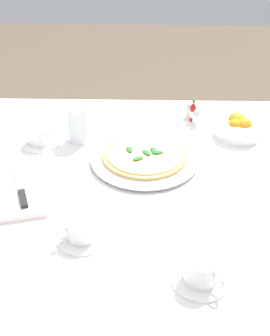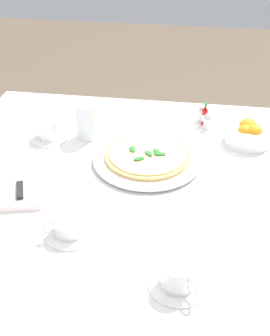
{
  "view_description": "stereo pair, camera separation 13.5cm",
  "coord_description": "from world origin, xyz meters",
  "px_view_note": "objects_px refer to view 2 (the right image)",
  "views": [
    {
      "loc": [
        -1.05,
        -0.06,
        1.54
      ],
      "look_at": [
        0.07,
        -0.03,
        0.77
      ],
      "focal_mm": 49.42,
      "sensor_mm": 36.0,
      "label": 1
    },
    {
      "loc": [
        -1.04,
        -0.19,
        1.54
      ],
      "look_at": [
        0.07,
        -0.03,
        0.77
      ],
      "focal_mm": 49.42,
      "sensor_mm": 36.0,
      "label": 2
    }
  ],
  "objects_px": {
    "coffee_cup_center_back": "(69,225)",
    "dinner_knife": "(20,180)",
    "napkin_folded": "(21,184)",
    "citrus_bowl": "(248,134)",
    "coffee_cup_back_corner": "(48,130)",
    "coffee_cup_right_edge": "(178,276)",
    "pepper_shaker": "(207,122)",
    "hot_sauce_bottle": "(205,116)",
    "salt_shaker": "(202,114)",
    "water_glass_far_right": "(86,123)",
    "pizza": "(147,155)",
    "pizza_plate": "(147,159)"
  },
  "relations": [
    {
      "from": "coffee_cup_center_back",
      "to": "dinner_knife",
      "type": "height_order",
      "value": "coffee_cup_center_back"
    },
    {
      "from": "napkin_folded",
      "to": "citrus_bowl",
      "type": "distance_m",
      "value": 0.74
    },
    {
      "from": "citrus_bowl",
      "to": "napkin_folded",
      "type": "bearing_deg",
      "value": 118.45
    },
    {
      "from": "coffee_cup_back_corner",
      "to": "coffee_cup_right_edge",
      "type": "xyz_separation_m",
      "value": [
        -0.57,
        -0.47,
        0.0
      ]
    },
    {
      "from": "citrus_bowl",
      "to": "pepper_shaker",
      "type": "height_order",
      "value": "citrus_bowl"
    },
    {
      "from": "coffee_cup_right_edge",
      "to": "pepper_shaker",
      "type": "bearing_deg",
      "value": -4.05
    },
    {
      "from": "napkin_folded",
      "to": "citrus_bowl",
      "type": "bearing_deg",
      "value": -75.44
    },
    {
      "from": "coffee_cup_right_edge",
      "to": "coffee_cup_back_corner",
      "type": "bearing_deg",
      "value": 39.08
    },
    {
      "from": "coffee_cup_back_corner",
      "to": "citrus_bowl",
      "type": "xyz_separation_m",
      "value": [
        0.07,
        -0.65,
        -0.0
      ]
    },
    {
      "from": "citrus_bowl",
      "to": "coffee_cup_back_corner",
      "type": "bearing_deg",
      "value": 96.44
    },
    {
      "from": "pepper_shaker",
      "to": "coffee_cup_back_corner",
      "type": "bearing_deg",
      "value": 105.28
    },
    {
      "from": "dinner_knife",
      "to": "hot_sauce_bottle",
      "type": "distance_m",
      "value": 0.67
    },
    {
      "from": "coffee_cup_back_corner",
      "to": "salt_shaker",
      "type": "height_order",
      "value": "coffee_cup_back_corner"
    },
    {
      "from": "coffee_cup_right_edge",
      "to": "water_glass_far_right",
      "type": "height_order",
      "value": "water_glass_far_right"
    },
    {
      "from": "coffee_cup_center_back",
      "to": "water_glass_far_right",
      "type": "height_order",
      "value": "water_glass_far_right"
    },
    {
      "from": "pizza",
      "to": "pepper_shaker",
      "type": "height_order",
      "value": "pepper_shaker"
    },
    {
      "from": "hot_sauce_bottle",
      "to": "pepper_shaker",
      "type": "xyz_separation_m",
      "value": [
        -0.03,
        -0.01,
        -0.01
      ]
    },
    {
      "from": "water_glass_far_right",
      "to": "pepper_shaker",
      "type": "bearing_deg",
      "value": -74.05
    },
    {
      "from": "water_glass_far_right",
      "to": "salt_shaker",
      "type": "relative_size",
      "value": 2.14
    },
    {
      "from": "citrus_bowl",
      "to": "salt_shaker",
      "type": "bearing_deg",
      "value": 51.25
    },
    {
      "from": "coffee_cup_right_edge",
      "to": "water_glass_far_right",
      "type": "distance_m",
      "value": 0.69
    },
    {
      "from": "pizza_plate",
      "to": "pizza",
      "type": "relative_size",
      "value": 1.27
    },
    {
      "from": "coffee_cup_back_corner",
      "to": "hot_sauce_bottle",
      "type": "distance_m",
      "value": 0.54
    },
    {
      "from": "citrus_bowl",
      "to": "hot_sauce_bottle",
      "type": "bearing_deg",
      "value": 56.41
    },
    {
      "from": "water_glass_far_right",
      "to": "dinner_knife",
      "type": "relative_size",
      "value": 0.64
    },
    {
      "from": "coffee_cup_back_corner",
      "to": "coffee_cup_center_back",
      "type": "relative_size",
      "value": 1.0
    },
    {
      "from": "water_glass_far_right",
      "to": "hot_sauce_bottle",
      "type": "relative_size",
      "value": 1.45
    },
    {
      "from": "coffee_cup_right_edge",
      "to": "napkin_folded",
      "type": "relative_size",
      "value": 0.53
    },
    {
      "from": "dinner_knife",
      "to": "pepper_shaker",
      "type": "bearing_deg",
      "value": -71.08
    },
    {
      "from": "water_glass_far_right",
      "to": "dinner_knife",
      "type": "height_order",
      "value": "water_glass_far_right"
    },
    {
      "from": "coffee_cup_right_edge",
      "to": "salt_shaker",
      "type": "distance_m",
      "value": 0.77
    },
    {
      "from": "coffee_cup_right_edge",
      "to": "water_glass_far_right",
      "type": "relative_size",
      "value": 1.08
    },
    {
      "from": "coffee_cup_back_corner",
      "to": "water_glass_far_right",
      "type": "bearing_deg",
      "value": -76.89
    },
    {
      "from": "hot_sauce_bottle",
      "to": "pizza",
      "type": "bearing_deg",
      "value": 147.75
    },
    {
      "from": "napkin_folded",
      "to": "salt_shaker",
      "type": "relative_size",
      "value": 4.35
    },
    {
      "from": "coffee_cup_back_corner",
      "to": "napkin_folded",
      "type": "relative_size",
      "value": 0.53
    },
    {
      "from": "napkin_folded",
      "to": "pizza_plate",
      "type": "bearing_deg",
      "value": -75.45
    },
    {
      "from": "pizza_plate",
      "to": "water_glass_far_right",
      "type": "height_order",
      "value": "water_glass_far_right"
    },
    {
      "from": "salt_shaker",
      "to": "pizza",
      "type": "bearing_deg",
      "value": 151.79
    },
    {
      "from": "pizza",
      "to": "coffee_cup_right_edge",
      "type": "height_order",
      "value": "coffee_cup_right_edge"
    },
    {
      "from": "coffee_cup_back_corner",
      "to": "hot_sauce_bottle",
      "type": "height_order",
      "value": "hot_sauce_bottle"
    },
    {
      "from": "water_glass_far_right",
      "to": "citrus_bowl",
      "type": "relative_size",
      "value": 0.8
    },
    {
      "from": "napkin_folded",
      "to": "dinner_knife",
      "type": "height_order",
      "value": "dinner_knife"
    },
    {
      "from": "coffee_cup_right_edge",
      "to": "citrus_bowl",
      "type": "height_order",
      "value": "citrus_bowl"
    },
    {
      "from": "coffee_cup_back_corner",
      "to": "hot_sauce_bottle",
      "type": "bearing_deg",
      "value": -71.54
    },
    {
      "from": "water_glass_far_right",
      "to": "pepper_shaker",
      "type": "height_order",
      "value": "water_glass_far_right"
    },
    {
      "from": "salt_shaker",
      "to": "napkin_folded",
      "type": "bearing_deg",
      "value": 133.86
    },
    {
      "from": "pizza",
      "to": "salt_shaker",
      "type": "relative_size",
      "value": 4.65
    },
    {
      "from": "citrus_bowl",
      "to": "hot_sauce_bottle",
      "type": "distance_m",
      "value": 0.17
    },
    {
      "from": "pizza",
      "to": "coffee_cup_right_edge",
      "type": "bearing_deg",
      "value": -165.25
    }
  ]
}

